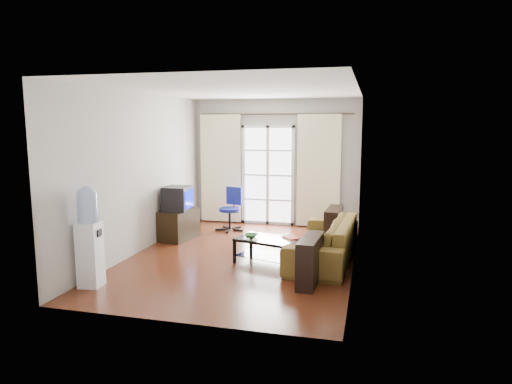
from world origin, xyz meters
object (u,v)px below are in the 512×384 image
sofa (324,240)px  crt_tv (177,198)px  tv_stand (178,224)px  water_cooler (89,234)px  coffee_table (268,247)px  task_chair (230,218)px

sofa → crt_tv: crt_tv is taller
tv_stand → water_cooler: (-0.09, -2.66, 0.44)m
coffee_table → water_cooler: (-2.09, -1.58, 0.46)m
coffee_table → crt_tv: bearing=152.4°
sofa → tv_stand: 2.91m
crt_tv → water_cooler: water_cooler is taller
coffee_table → task_chair: bearing=121.9°
tv_stand → task_chair: task_chair is taller
tv_stand → task_chair: 1.20m
sofa → tv_stand: sofa is taller
sofa → tv_stand: (-2.83, 0.67, -0.05)m
sofa → crt_tv: size_ratio=4.47×
sofa → task_chair: 2.62m
water_cooler → crt_tv: bearing=81.7°
coffee_table → crt_tv: crt_tv is taller
coffee_table → tv_stand: bearing=151.6°
sofa → coffee_table: bearing=-60.2°
coffee_table → tv_stand: tv_stand is taller
sofa → water_cooler: 3.55m
tv_stand → crt_tv: bearing=-78.2°
crt_tv → sofa: bearing=-13.9°
coffee_table → task_chair: task_chair is taller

